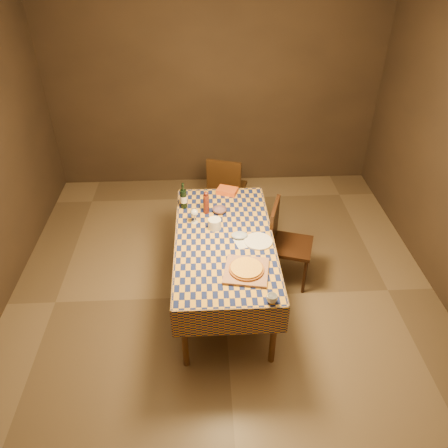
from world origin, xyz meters
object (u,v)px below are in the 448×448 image
at_px(cutting_board, 246,271).
at_px(pizza, 246,269).
at_px(dining_table, 224,244).
at_px(chair_far, 226,186).
at_px(chair_right, 284,239).
at_px(white_plate, 258,241).
at_px(bowl, 220,210).
at_px(wine_bottle, 184,199).

xyz_separation_m(cutting_board, pizza, (-0.00, 0.00, 0.03)).
distance_m(dining_table, chair_far, 1.40).
bearing_deg(chair_right, dining_table, -156.86).
relative_size(white_plate, chair_far, 0.29).
distance_m(bowl, wine_bottle, 0.40).
relative_size(pizza, wine_bottle, 1.39).
xyz_separation_m(cutting_board, chair_far, (-0.07, 1.87, -0.26)).
distance_m(cutting_board, wine_bottle, 1.19).
bearing_deg(wine_bottle, white_plate, -41.68).
distance_m(dining_table, wine_bottle, 0.71).
distance_m(chair_far, chair_right, 1.24).
height_order(white_plate, chair_right, chair_right).
height_order(dining_table, pizza, pizza).
xyz_separation_m(cutting_board, chair_right, (0.47, 0.76, -0.26)).
bearing_deg(dining_table, bowl, 93.32).
bearing_deg(white_plate, wine_bottle, 138.32).
xyz_separation_m(dining_table, chair_right, (0.64, 0.27, -0.17)).
height_order(dining_table, white_plate, white_plate).
xyz_separation_m(white_plate, chair_far, (-0.22, 1.46, -0.25)).
relative_size(pizza, chair_right, 0.43).
xyz_separation_m(wine_bottle, chair_right, (1.03, -0.29, -0.36)).
height_order(wine_bottle, chair_far, wine_bottle).
bearing_deg(white_plate, cutting_board, -110.05).
bearing_deg(chair_right, cutting_board, -121.81).
height_order(white_plate, chair_far, chair_far).
xyz_separation_m(dining_table, bowl, (-0.03, 0.44, 0.10)).
relative_size(wine_bottle, chair_right, 0.31).
height_order(bowl, chair_right, chair_right).
distance_m(pizza, bowl, 0.95).
bearing_deg(pizza, dining_table, 108.69).
bearing_deg(wine_bottle, dining_table, -54.74).
height_order(wine_bottle, chair_right, wine_bottle).
height_order(pizza, bowl, pizza).
bearing_deg(chair_right, pizza, -121.81).
height_order(dining_table, cutting_board, cutting_board).
xyz_separation_m(pizza, wine_bottle, (-0.56, 1.05, 0.07)).
distance_m(cutting_board, pizza, 0.03).
bearing_deg(chair_right, bowl, 165.56).
bearing_deg(bowl, dining_table, -86.68).
relative_size(cutting_board, chair_far, 0.40).
bearing_deg(dining_table, cutting_board, -71.31).
bearing_deg(cutting_board, chair_far, 92.19).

